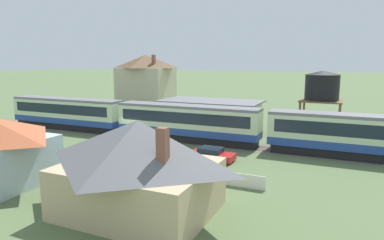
{
  "coord_description": "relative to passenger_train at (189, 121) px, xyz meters",
  "views": [
    {
      "loc": [
        23.62,
        -34.53,
        9.26
      ],
      "look_at": [
        6.09,
        4.63,
        1.92
      ],
      "focal_mm": 32.0,
      "sensor_mm": 36.0,
      "label": 1
    }
  ],
  "objects": [
    {
      "name": "ground_plane",
      "position": [
        -7.22,
        -1.21,
        -2.37
      ],
      "size": [
        600.0,
        600.0,
        0.0
      ],
      "primitive_type": "plane",
      "color": "#566B42"
    },
    {
      "name": "passenger_train",
      "position": [
        0.0,
        0.0,
        0.0
      ],
      "size": [
        54.35,
        2.91,
        4.28
      ],
      "color": "#234293",
      "rests_on": "ground_plane"
    },
    {
      "name": "railway_track",
      "position": [
        -7.94,
        0.0,
        -2.36
      ],
      "size": [
        102.41,
        3.6,
        0.04
      ],
      "color": "#665B51",
      "rests_on": "ground_plane"
    },
    {
      "name": "station_building",
      "position": [
        -0.74,
        8.99,
        -0.4
      ],
      "size": [
        14.12,
        8.74,
        3.88
      ],
      "color": "beige",
      "rests_on": "ground_plane"
    },
    {
      "name": "station_house_brown_roof",
      "position": [
        -18.42,
        20.44,
        3.03
      ],
      "size": [
        10.29,
        7.81,
        10.5
      ],
      "color": "#BCB293",
      "rests_on": "ground_plane"
    },
    {
      "name": "water_tower",
      "position": [
        13.77,
        9.82,
        3.78
      ],
      "size": [
        5.0,
        5.0,
        8.16
      ],
      "color": "brown",
      "rests_on": "ground_plane"
    },
    {
      "name": "cottage_grey_roof_2",
      "position": [
        5.2,
        -18.69,
        0.64
      ],
      "size": [
        9.6,
        7.64,
        5.8
      ],
      "color": "tan",
      "rests_on": "ground_plane"
    },
    {
      "name": "picket_fence_front",
      "position": [
        -5.72,
        -12.02,
        -1.85
      ],
      "size": [
        34.72,
        0.06,
        1.05
      ],
      "primitive_type": "cube",
      "color": "white",
      "rests_on": "ground_plane"
    },
    {
      "name": "parked_car_red",
      "position": [
        5.27,
        -6.3,
        -1.79
      ],
      "size": [
        4.35,
        2.07,
        1.22
      ],
      "rotation": [
        0.0,
        0.0,
        -0.04
      ],
      "color": "red",
      "rests_on": "ground_plane"
    }
  ]
}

